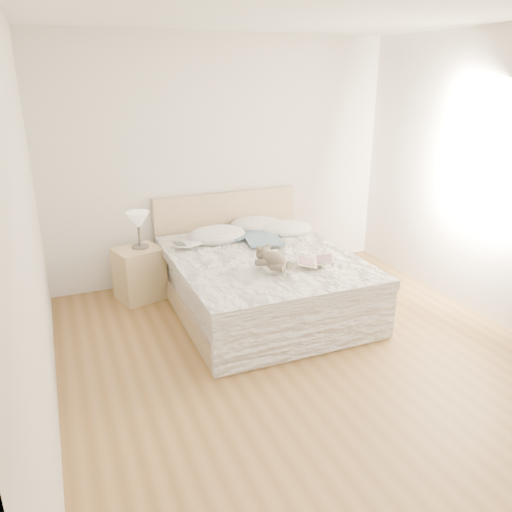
% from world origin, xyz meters
% --- Properties ---
extents(floor, '(4.00, 4.50, 0.00)m').
position_xyz_m(floor, '(0.00, 0.00, 0.00)').
color(floor, brown).
rests_on(floor, ground).
extents(ceiling, '(4.00, 4.50, 0.00)m').
position_xyz_m(ceiling, '(0.00, 0.00, 2.70)').
color(ceiling, white).
rests_on(ceiling, ground).
extents(wall_back, '(4.00, 0.02, 2.70)m').
position_xyz_m(wall_back, '(0.00, 2.25, 1.35)').
color(wall_back, silver).
rests_on(wall_back, ground).
extents(wall_left, '(0.02, 4.50, 2.70)m').
position_xyz_m(wall_left, '(-2.00, 0.00, 1.35)').
color(wall_left, silver).
rests_on(wall_left, ground).
extents(window, '(0.02, 1.30, 1.10)m').
position_xyz_m(window, '(1.99, 0.30, 1.45)').
color(window, white).
rests_on(window, wall_right).
extents(bed, '(1.72, 2.14, 1.00)m').
position_xyz_m(bed, '(0.00, 1.19, 0.31)').
color(bed, tan).
rests_on(bed, floor).
extents(nightstand, '(0.54, 0.51, 0.56)m').
position_xyz_m(nightstand, '(-1.10, 1.88, 0.28)').
color(nightstand, tan).
rests_on(nightstand, floor).
extents(table_lamp, '(0.32, 0.32, 0.38)m').
position_xyz_m(table_lamp, '(-1.06, 1.91, 0.84)').
color(table_lamp, '#48433F').
rests_on(table_lamp, nightstand).
extents(pillow_left, '(0.70, 0.52, 0.20)m').
position_xyz_m(pillow_left, '(-0.26, 1.77, 0.64)').
color(pillow_left, silver).
rests_on(pillow_left, bed).
extents(pillow_middle, '(0.76, 0.68, 0.19)m').
position_xyz_m(pillow_middle, '(0.30, 1.96, 0.64)').
color(pillow_middle, white).
rests_on(pillow_middle, bed).
extents(pillow_right, '(0.65, 0.52, 0.17)m').
position_xyz_m(pillow_right, '(0.55, 1.70, 0.64)').
color(pillow_right, white).
rests_on(pillow_right, bed).
extents(blouse, '(0.66, 0.69, 0.02)m').
position_xyz_m(blouse, '(0.16, 1.51, 0.63)').
color(blouse, '#3E5A72').
rests_on(blouse, bed).
extents(photo_book, '(0.31, 0.22, 0.02)m').
position_xyz_m(photo_book, '(-0.64, 1.62, 0.63)').
color(photo_book, white).
rests_on(photo_book, bed).
extents(childrens_book, '(0.45, 0.39, 0.02)m').
position_xyz_m(childrens_book, '(0.35, 0.67, 0.63)').
color(childrens_book, beige).
rests_on(childrens_book, bed).
extents(teddy_bear, '(0.34, 0.40, 0.18)m').
position_xyz_m(teddy_bear, '(-0.08, 0.64, 0.65)').
color(teddy_bear, brown).
rests_on(teddy_bear, bed).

